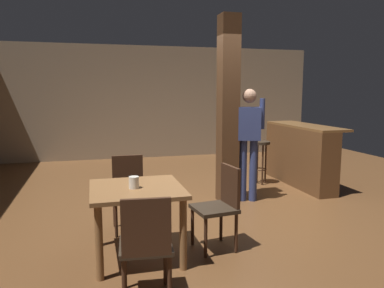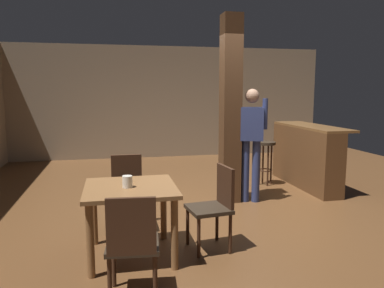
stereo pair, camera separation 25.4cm
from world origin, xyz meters
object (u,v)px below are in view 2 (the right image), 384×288
object	(u,v)px
bar_counter	(305,155)
bar_stool_near	(266,153)
chair_north	(127,188)
standing_person	(251,137)
chair_east	(215,203)
napkin_cup	(127,182)
chair_south	(132,242)
dining_table	(131,199)

from	to	relation	value
bar_counter	bar_stool_near	world-z (taller)	bar_counter
chair_north	standing_person	xyz separation A→B (m)	(1.89, 0.72, 0.50)
bar_counter	standing_person	bearing A→B (deg)	-151.79
chair_east	napkin_cup	bearing A→B (deg)	-177.96
standing_person	bar_counter	size ratio (longest dim) A/B	0.91
chair_north	chair_south	xyz separation A→B (m)	(-0.03, -1.69, 0.00)
dining_table	standing_person	distance (m)	2.48
chair_east	standing_person	distance (m)	1.92
standing_person	bar_stool_near	bearing A→B (deg)	55.62
chair_north	standing_person	bearing A→B (deg)	20.98
dining_table	napkin_cup	bearing A→B (deg)	-126.79
bar_stool_near	napkin_cup	bearing A→B (deg)	-135.23
chair_north	chair_south	size ratio (longest dim) A/B	1.00
chair_south	napkin_cup	xyz separation A→B (m)	(0.00, 0.82, 0.29)
chair_north	standing_person	distance (m)	2.08
bar_stool_near	chair_east	bearing A→B (deg)	-123.24
bar_counter	chair_north	bearing A→B (deg)	-155.98
chair_east	bar_counter	world-z (taller)	bar_counter
chair_north	bar_counter	world-z (taller)	bar_counter
chair_east	chair_south	bearing A→B (deg)	-137.18
chair_north	bar_counter	size ratio (longest dim) A/B	0.47
chair_east	standing_person	bearing A→B (deg)	57.47
dining_table	napkin_cup	distance (m)	0.19
dining_table	chair_east	distance (m)	0.89
bar_counter	bar_stool_near	xyz separation A→B (m)	(-0.65, 0.25, 0.03)
chair_east	standing_person	size ratio (longest dim) A/B	0.52
dining_table	bar_stool_near	bearing A→B (deg)	44.65
napkin_cup	standing_person	distance (m)	2.50
bar_counter	dining_table	bearing A→B (deg)	-144.71
chair_east	napkin_cup	world-z (taller)	chair_east
standing_person	bar_counter	xyz separation A→B (m)	(1.29, 0.69, -0.45)
chair_east	chair_north	size ratio (longest dim) A/B	1.00
chair_north	chair_south	world-z (taller)	same
chair_east	bar_counter	size ratio (longest dim) A/B	0.47
chair_east	bar_stool_near	world-z (taller)	chair_east
dining_table	bar_counter	xyz separation A→B (m)	(3.18, 2.25, -0.06)
bar_stool_near	chair_south	bearing A→B (deg)	-127.34
bar_stool_near	chair_north	bearing A→B (deg)	-146.62
standing_person	bar_counter	world-z (taller)	standing_person
chair_north	napkin_cup	distance (m)	0.92
chair_east	chair_south	xyz separation A→B (m)	(-0.92, -0.85, 0.00)
napkin_cup	bar_stool_near	distance (m)	3.62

